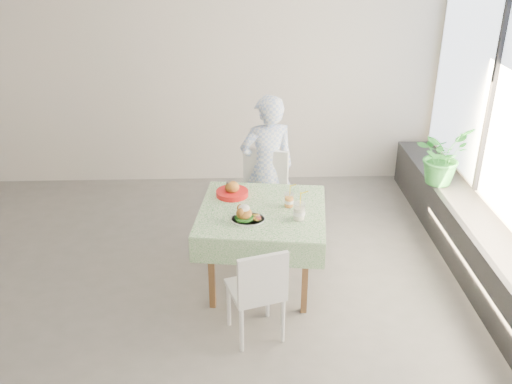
{
  "coord_description": "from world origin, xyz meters",
  "views": [
    {
      "loc": [
        0.64,
        -4.05,
        2.94
      ],
      "look_at": [
        0.79,
        0.25,
        0.88
      ],
      "focal_mm": 40.0,
      "sensor_mm": 36.0,
      "label": 1
    }
  ],
  "objects_px": {
    "juice_cup_orange": "(289,201)",
    "potted_plant": "(442,155)",
    "cafe_table": "(262,238)",
    "chair_far": "(260,219)",
    "chair_near": "(256,308)",
    "diner": "(267,169)",
    "main_dish": "(246,215)"
  },
  "relations": [
    {
      "from": "juice_cup_orange",
      "to": "potted_plant",
      "type": "height_order",
      "value": "potted_plant"
    },
    {
      "from": "cafe_table",
      "to": "chair_far",
      "type": "distance_m",
      "value": 0.68
    },
    {
      "from": "chair_far",
      "to": "potted_plant",
      "type": "relative_size",
      "value": 1.6
    },
    {
      "from": "chair_near",
      "to": "potted_plant",
      "type": "xyz_separation_m",
      "value": [
        1.93,
        1.71,
        0.55
      ]
    },
    {
      "from": "chair_far",
      "to": "diner",
      "type": "relative_size",
      "value": 0.64
    },
    {
      "from": "diner",
      "to": "potted_plant",
      "type": "bearing_deg",
      "value": 171.29
    },
    {
      "from": "chair_far",
      "to": "chair_near",
      "type": "xyz_separation_m",
      "value": [
        -0.08,
        -1.35,
        -0.04
      ]
    },
    {
      "from": "diner",
      "to": "juice_cup_orange",
      "type": "relative_size",
      "value": 6.23
    },
    {
      "from": "chair_near",
      "to": "cafe_table",
      "type": "bearing_deg",
      "value": 83.69
    },
    {
      "from": "main_dish",
      "to": "juice_cup_orange",
      "type": "height_order",
      "value": "juice_cup_orange"
    },
    {
      "from": "cafe_table",
      "to": "chair_far",
      "type": "relative_size",
      "value": 1.22
    },
    {
      "from": "cafe_table",
      "to": "juice_cup_orange",
      "type": "xyz_separation_m",
      "value": [
        0.23,
        0.04,
        0.34
      ]
    },
    {
      "from": "cafe_table",
      "to": "main_dish",
      "type": "bearing_deg",
      "value": -126.16
    },
    {
      "from": "chair_far",
      "to": "main_dish",
      "type": "bearing_deg",
      "value": -99.82
    },
    {
      "from": "chair_near",
      "to": "juice_cup_orange",
      "type": "distance_m",
      "value": 0.97
    },
    {
      "from": "cafe_table",
      "to": "potted_plant",
      "type": "height_order",
      "value": "potted_plant"
    },
    {
      "from": "cafe_table",
      "to": "main_dish",
      "type": "distance_m",
      "value": 0.4
    },
    {
      "from": "chair_far",
      "to": "juice_cup_orange",
      "type": "xyz_separation_m",
      "value": [
        0.22,
        -0.61,
        0.5
      ]
    },
    {
      "from": "main_dish",
      "to": "chair_near",
      "type": "bearing_deg",
      "value": -82.9
    },
    {
      "from": "chair_far",
      "to": "chair_near",
      "type": "height_order",
      "value": "chair_far"
    },
    {
      "from": "chair_near",
      "to": "diner",
      "type": "relative_size",
      "value": 0.54
    },
    {
      "from": "cafe_table",
      "to": "chair_near",
      "type": "xyz_separation_m",
      "value": [
        -0.08,
        -0.69,
        -0.21
      ]
    },
    {
      "from": "diner",
      "to": "juice_cup_orange",
      "type": "xyz_separation_m",
      "value": [
        0.14,
        -0.81,
        0.05
      ]
    },
    {
      "from": "cafe_table",
      "to": "diner",
      "type": "height_order",
      "value": "diner"
    },
    {
      "from": "diner",
      "to": "main_dish",
      "type": "relative_size",
      "value": 5.4
    },
    {
      "from": "chair_near",
      "to": "main_dish",
      "type": "xyz_separation_m",
      "value": [
        -0.06,
        0.5,
        0.54
      ]
    },
    {
      "from": "cafe_table",
      "to": "main_dish",
      "type": "height_order",
      "value": "main_dish"
    },
    {
      "from": "cafe_table",
      "to": "diner",
      "type": "relative_size",
      "value": 0.78
    },
    {
      "from": "chair_near",
      "to": "juice_cup_orange",
      "type": "relative_size",
      "value": 3.39
    },
    {
      "from": "juice_cup_orange",
      "to": "chair_near",
      "type": "bearing_deg",
      "value": -112.54
    },
    {
      "from": "cafe_table",
      "to": "juice_cup_orange",
      "type": "height_order",
      "value": "juice_cup_orange"
    },
    {
      "from": "cafe_table",
      "to": "chair_far",
      "type": "xyz_separation_m",
      "value": [
        0.01,
        0.66,
        -0.17
      ]
    }
  ]
}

